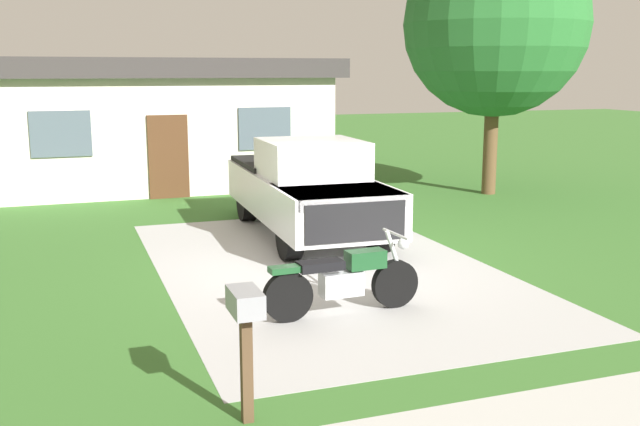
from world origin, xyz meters
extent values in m
plane|color=#3A6D2C|center=(0.00, 0.00, 0.00)|extent=(80.00, 80.00, 0.00)
cube|color=#B3B3B3|center=(0.00, 0.00, 0.00)|extent=(5.24, 8.72, 0.01)
cylinder|color=black|center=(0.22, -2.22, 0.33)|extent=(0.67, 0.15, 0.66)
cylinder|color=black|center=(-1.33, -2.30, 0.33)|extent=(0.67, 0.15, 0.66)
cube|color=silver|center=(-0.58, -2.26, 0.42)|extent=(0.57, 0.29, 0.32)
cube|color=#194723|center=(-0.23, -2.24, 0.72)|extent=(0.53, 0.29, 0.24)
cube|color=black|center=(-0.88, -2.28, 0.70)|extent=(0.61, 0.31, 0.12)
cube|color=#194723|center=(-1.33, -2.30, 0.70)|extent=(0.49, 0.22, 0.08)
cylinder|color=silver|center=(0.22, -2.22, 0.70)|extent=(0.33, 0.08, 0.77)
cylinder|color=silver|center=(0.22, -2.22, 1.02)|extent=(0.07, 0.70, 0.04)
sphere|color=silver|center=(0.34, -2.22, 0.88)|extent=(0.16, 0.16, 0.16)
cylinder|color=black|center=(1.27, 0.65, 0.42)|extent=(0.33, 0.85, 0.84)
cylinder|color=black|center=(-0.37, 0.70, 0.42)|extent=(0.33, 0.85, 0.84)
cylinder|color=black|center=(1.39, 4.14, 0.42)|extent=(0.33, 0.85, 0.84)
cylinder|color=black|center=(-0.25, 4.20, 0.42)|extent=(0.33, 0.85, 0.84)
cube|color=silver|center=(0.51, 2.47, 0.80)|extent=(2.19, 5.67, 0.80)
cube|color=silver|center=(0.45, 0.63, 1.10)|extent=(1.97, 1.97, 0.20)
cube|color=silver|center=(0.50, 2.07, 1.55)|extent=(1.87, 1.96, 0.70)
cube|color=#3F4C56|center=(0.47, 1.27, 1.45)|extent=(1.70, 0.22, 0.60)
cube|color=black|center=(0.56, 4.02, 1.05)|extent=(1.98, 2.47, 0.50)
cube|color=black|center=(0.41, -0.30, 0.80)|extent=(1.70, 0.16, 0.64)
cube|color=#4C3823|center=(-2.49, -4.78, 0.55)|extent=(0.10, 0.10, 1.10)
cube|color=gray|center=(-2.49, -4.78, 1.15)|extent=(0.26, 0.48, 0.22)
cylinder|color=brown|center=(6.60, 5.49, 1.35)|extent=(0.36, 0.36, 2.70)
sphere|color=#28692D|center=(6.60, 5.49, 4.34)|extent=(4.67, 4.67, 4.67)
cube|color=beige|center=(-1.41, 10.15, 1.50)|extent=(9.00, 5.00, 3.00)
cube|color=#383333|center=(-1.41, 10.15, 3.25)|extent=(9.60, 5.60, 0.50)
cube|color=#4C2D19|center=(-1.41, 7.62, 1.05)|extent=(1.00, 0.08, 2.10)
cube|color=#4C5966|center=(-3.93, 7.62, 1.70)|extent=(1.40, 0.06, 1.10)
cube|color=#4C5966|center=(1.11, 7.62, 1.70)|extent=(1.40, 0.06, 1.10)
camera|label=1|loc=(-3.96, -10.88, 3.17)|focal=40.96mm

